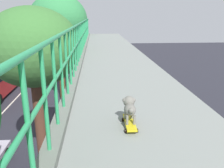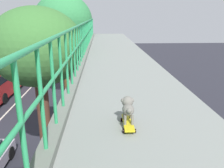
% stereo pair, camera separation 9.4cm
% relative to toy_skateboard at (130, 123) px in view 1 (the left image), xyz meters
% --- Properties ---
extents(green_railing, '(0.20, 32.49, 1.23)m').
position_rel_toy_skateboard_xyz_m(green_railing, '(-0.96, -0.96, 0.23)').
color(green_railing, slate).
rests_on(green_railing, overpass_deck).
extents(roadside_tree_mid, '(3.89, 3.89, 7.77)m').
position_rel_toy_skateboard_xyz_m(roadside_tree_mid, '(-3.00, 6.87, 0.02)').
color(roadside_tree_mid, '#543223').
rests_on(roadside_tree_mid, ground).
extents(roadside_tree_far, '(4.54, 4.54, 9.01)m').
position_rel_toy_skateboard_xyz_m(roadside_tree_far, '(-3.30, 16.06, 0.94)').
color(roadside_tree_far, brown).
rests_on(roadside_tree_far, ground).
extents(toy_skateboard, '(0.18, 0.52, 0.08)m').
position_rel_toy_skateboard_xyz_m(toy_skateboard, '(0.00, 0.00, 0.00)').
color(toy_skateboard, gold).
rests_on(toy_skateboard, overpass_deck).
extents(small_dog, '(0.19, 0.39, 0.33)m').
position_rel_toy_skateboard_xyz_m(small_dog, '(0.00, 0.05, 0.22)').
color(small_dog, slate).
rests_on(small_dog, toy_skateboard).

